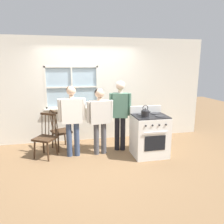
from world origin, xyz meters
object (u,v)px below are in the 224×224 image
(person_elderly_left, at_px, (72,114))
(person_teen_center, at_px, (100,115))
(potted_plant, at_px, (80,104))
(person_adult_right, at_px, (120,109))
(chair_near_wall, at_px, (60,131))
(kettle, at_px, (145,113))
(stove, at_px, (149,135))
(chair_by_window, at_px, (46,138))

(person_elderly_left, bearing_deg, person_teen_center, -0.91)
(potted_plant, bearing_deg, person_teen_center, -68.90)
(person_teen_center, relative_size, person_adult_right, 0.91)
(chair_near_wall, distance_m, kettle, 2.10)
(person_elderly_left, relative_size, stove, 1.45)
(person_adult_right, xyz_separation_m, potted_plant, (-0.88, 0.85, -0.00))
(person_elderly_left, xyz_separation_m, person_teen_center, (0.61, -0.01, -0.03))
(kettle, bearing_deg, stove, 38.23)
(kettle, bearing_deg, potted_plant, 132.03)
(person_adult_right, bearing_deg, stove, -23.57)
(person_adult_right, distance_m, potted_plant, 1.22)
(stove, height_order, potted_plant, potted_plant)
(chair_near_wall, height_order, kettle, kettle)
(stove, xyz_separation_m, kettle, (-0.17, -0.13, 0.55))
(kettle, distance_m, potted_plant, 1.91)
(chair_near_wall, xyz_separation_m, potted_plant, (0.51, 0.49, 0.56))
(stove, bearing_deg, chair_near_wall, 157.74)
(potted_plant, bearing_deg, person_elderly_left, -103.28)
(chair_near_wall, bearing_deg, person_teen_center, -143.02)
(chair_by_window, distance_m, chair_near_wall, 0.52)
(chair_near_wall, relative_size, person_elderly_left, 0.62)
(chair_near_wall, relative_size, stove, 0.89)
(potted_plant, bearing_deg, kettle, -47.97)
(person_elderly_left, distance_m, kettle, 1.58)
(chair_by_window, height_order, person_teen_center, person_teen_center)
(chair_by_window, xyz_separation_m, kettle, (2.10, -0.52, 0.59))
(person_elderly_left, xyz_separation_m, person_adult_right, (1.11, 0.12, 0.04))
(chair_by_window, distance_m, person_teen_center, 1.30)
(chair_by_window, height_order, chair_near_wall, same)
(person_teen_center, distance_m, stove, 1.20)
(person_adult_right, bearing_deg, chair_by_window, -164.14)
(person_elderly_left, height_order, person_adult_right, person_adult_right)
(person_elderly_left, relative_size, kettle, 6.37)
(chair_near_wall, bearing_deg, person_adult_right, -128.57)
(chair_near_wall, distance_m, person_adult_right, 1.54)
(chair_near_wall, relative_size, person_teen_center, 0.64)
(chair_near_wall, xyz_separation_m, person_adult_right, (1.39, -0.36, 0.56))
(chair_by_window, relative_size, kettle, 3.92)
(chair_by_window, xyz_separation_m, potted_plant, (0.82, 0.90, 0.56))
(chair_by_window, height_order, kettle, kettle)
(chair_near_wall, relative_size, person_adult_right, 0.59)
(stove, bearing_deg, person_adult_right, 142.32)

